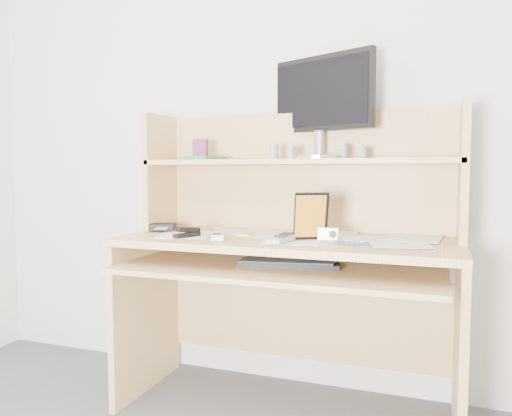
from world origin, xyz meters
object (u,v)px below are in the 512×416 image
(desk, at_px, (292,248))
(game_case, at_px, (311,216))
(tv_remote, at_px, (283,238))
(monitor, at_px, (320,104))
(keyboard, at_px, (289,263))

(desk, xyz_separation_m, game_case, (0.12, -0.15, 0.16))
(tv_remote, distance_m, monitor, 0.67)
(tv_remote, height_order, monitor, monitor)
(tv_remote, distance_m, game_case, 0.14)
(keyboard, relative_size, monitor, 0.82)
(keyboard, relative_size, tv_remote, 2.06)
(keyboard, xyz_separation_m, tv_remote, (-0.01, -0.04, 0.10))
(desk, height_order, monitor, monitor)
(tv_remote, relative_size, monitor, 0.40)
(keyboard, relative_size, game_case, 2.18)
(game_case, bearing_deg, keyboard, 171.92)
(desk, relative_size, game_case, 7.33)
(keyboard, distance_m, monitor, 0.74)
(desk, bearing_deg, game_case, -51.26)
(desk, distance_m, game_case, 0.25)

